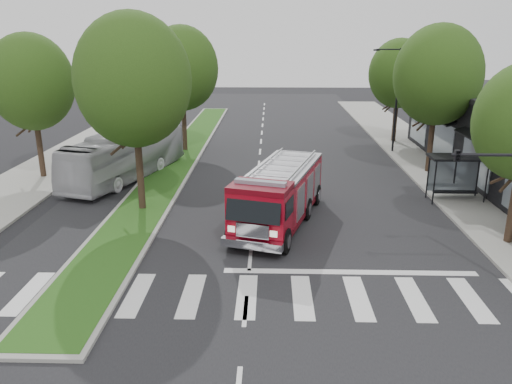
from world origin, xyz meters
TOP-DOWN VIEW (x-y plane):
  - ground at (0.00, 0.00)m, footprint 140.00×140.00m
  - sidewalk_right at (12.50, 10.00)m, footprint 5.00×80.00m
  - sidewalk_left at (-14.50, 10.00)m, footprint 5.00×80.00m
  - median at (-6.00, 18.00)m, footprint 3.00×50.00m
  - bus_shelter at (11.20, 8.15)m, footprint 3.20×1.60m
  - tree_right_mid at (11.50, 14.00)m, footprint 5.60×5.60m
  - tree_right_far at (11.50, 24.00)m, footprint 5.00×5.00m
  - tree_median_near at (-6.00, 6.00)m, footprint 5.80×5.80m
  - tree_median_far at (-6.00, 20.00)m, footprint 5.60×5.60m
  - tree_left_mid at (-14.00, 12.00)m, footprint 5.20×5.20m
  - streetlight_right_far at (10.35, 20.00)m, footprint 2.11×0.20m
  - fire_engine at (1.27, 4.35)m, footprint 4.99×9.24m
  - city_bus at (-8.50, 12.19)m, footprint 5.79×11.37m

SIDE VIEW (x-z plane):
  - ground at x=0.00m, z-range 0.00..0.00m
  - sidewalk_right at x=12.50m, z-range 0.00..0.15m
  - sidewalk_left at x=-14.50m, z-range 0.00..0.15m
  - median at x=-6.00m, z-range 0.00..0.16m
  - fire_engine at x=1.27m, z-range -0.06..3.01m
  - city_bus at x=-8.50m, z-range 0.00..3.09m
  - bus_shelter at x=11.20m, z-range 0.73..3.34m
  - streetlight_right_far at x=10.35m, z-range 0.48..8.48m
  - tree_right_far at x=11.50m, z-range 1.47..10.20m
  - tree_left_mid at x=-14.00m, z-range 1.58..10.74m
  - tree_right_mid at x=11.50m, z-range 1.63..11.35m
  - tree_median_far at x=-6.00m, z-range 1.63..11.35m
  - tree_median_near at x=-6.00m, z-range 1.73..11.89m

